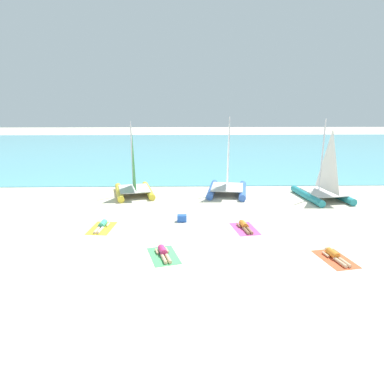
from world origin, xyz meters
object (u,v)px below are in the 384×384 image
object	(u,v)px
towel_center_left	(164,256)
sunbather_center_left	(163,252)
towel_center_right	(245,229)
sunbather_leftmost	(102,225)
sailboat_blue	(227,183)
sunbather_center_right	(244,226)
towel_rightmost	(335,259)
cooler_box	(182,218)
sailboat_yellow	(134,184)
sailboat_teal	(323,187)
sunbather_rightmost	(335,256)
towel_leftmost	(102,228)

from	to	relation	value
towel_center_left	sunbather_center_left	world-z (taller)	sunbather_center_left
sunbather_center_left	towel_center_right	world-z (taller)	sunbather_center_left
sunbather_leftmost	sailboat_blue	bearing A→B (deg)	47.69
sunbather_leftmost	sunbather_center_right	bearing A→B (deg)	3.50
towel_center_left	sunbather_center_left	distance (m)	0.14
towel_rightmost	cooler_box	world-z (taller)	cooler_box
sailboat_yellow	sunbather_center_right	world-z (taller)	sailboat_yellow
sailboat_blue	towel_rightmost	xyz separation A→B (m)	(3.22, -10.41, -0.78)
sailboat_teal	towel_rightmost	bearing A→B (deg)	-116.06
towel_center_left	sunbather_center_right	bearing A→B (deg)	38.47
cooler_box	sunbather_rightmost	bearing A→B (deg)	-36.39
sunbather_leftmost	sunbather_center_right	world-z (taller)	same
sailboat_blue	towel_center_left	distance (m)	10.69
sailboat_teal	towel_center_right	world-z (taller)	sailboat_teal
towel_leftmost	cooler_box	distance (m)	4.21
sailboat_yellow	towel_rightmost	xyz separation A→B (m)	(9.69, -10.21, -0.73)
sunbather_leftmost	sunbather_center_right	distance (m)	7.29
sailboat_teal	towel_rightmost	xyz separation A→B (m)	(-2.95, -8.97, -0.77)
sunbather_center_right	sunbather_rightmost	xyz separation A→B (m)	(3.14, -3.54, 0.00)
sailboat_yellow	towel_leftmost	size ratio (longest dim) A/B	2.61
sunbather_center_right	sunbather_rightmost	world-z (taller)	same
sailboat_blue	towel_center_left	xyz separation A→B (m)	(-3.88, -9.93, -0.78)
sailboat_blue	sunbather_center_left	xyz separation A→B (m)	(-3.89, -9.87, -0.66)
towel_leftmost	towel_center_right	world-z (taller)	same
towel_leftmost	sailboat_teal	bearing A→B (deg)	21.13
sunbather_center_left	sunbather_center_right	bearing A→B (deg)	22.04
sunbather_center_left	towel_rightmost	distance (m)	7.13
towel_rightmost	sunbather_center_right	bearing A→B (deg)	131.20
sailboat_yellow	towel_center_left	bearing A→B (deg)	-88.59
sailboat_teal	towel_center_left	xyz separation A→B (m)	(-10.04, -8.50, -0.77)
towel_center_right	sunbather_center_right	distance (m)	0.14
sailboat_yellow	sailboat_teal	distance (m)	12.69
towel_center_left	sunbather_rightmost	world-z (taller)	sunbather_rightmost
towel_rightmost	towel_leftmost	bearing A→B (deg)	160.05
towel_center_left	cooler_box	size ratio (longest dim) A/B	3.80
sailboat_blue	towel_leftmost	size ratio (longest dim) A/B	2.79
sunbather_rightmost	sunbather_center_right	bearing A→B (deg)	120.72
towel_leftmost	towel_center_right	distance (m)	7.31
towel_center_right	sunbather_rightmost	size ratio (longest dim) A/B	1.22
cooler_box	towel_center_left	bearing A→B (deg)	-99.90
sailboat_yellow	cooler_box	xyz separation A→B (m)	(3.33, -5.47, -0.56)
cooler_box	sailboat_teal	bearing A→B (deg)	24.48
towel_center_left	cooler_box	distance (m)	4.33
sailboat_yellow	sunbather_center_right	bearing A→B (deg)	-58.83
sailboat_yellow	sunbather_rightmost	distance (m)	14.03
sunbather_center_left	sunbather_leftmost	bearing A→B (deg)	119.37
sailboat_blue	sunbather_center_right	xyz separation A→B (m)	(0.06, -6.80, -0.66)
sailboat_blue	sunbather_center_left	world-z (taller)	sailboat_blue
cooler_box	sunbather_center_right	bearing A→B (deg)	-19.53
sunbather_center_right	towel_rightmost	bearing A→B (deg)	-57.95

